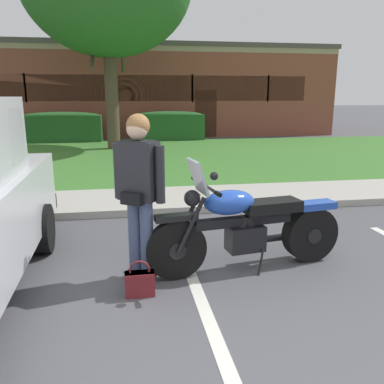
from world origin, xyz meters
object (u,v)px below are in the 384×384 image
Objects in this scene: handbag at (140,282)px; hedge_center_left at (170,125)px; rider_person at (139,186)px; brick_building at (114,91)px; hedge_left at (63,127)px; motorcycle at (254,226)px.

hedge_center_left is at bearing 82.49° from handbag.
rider_person reaches higher than hedge_center_left.
hedge_center_left is at bearing -65.86° from brick_building.
rider_person reaches higher than hedge_left.
hedge_center_left is 5.97m from brick_building.
rider_person is 4.74× the size of handbag.
brick_building is (-2.37, 5.29, 1.44)m from hedge_center_left.
rider_person is at bearing 85.11° from handbag.
motorcycle reaches higher than hedge_left.
hedge_left is at bearing 180.00° from hedge_center_left.
motorcycle is 0.73× the size of hedge_left.
hedge_left is at bearing -110.40° from brick_building.
hedge_left and hedge_center_left have the same top height.
motorcycle is 6.21× the size of handbag.
motorcycle is 0.79× the size of hedge_center_left.
motorcycle reaches higher than hedge_center_left.
hedge_center_left reaches higher than handbag.
brick_building is (-0.63, 18.47, 1.94)m from handbag.
handbag is at bearing -94.89° from rider_person.
brick_building reaches higher than hedge_center_left.
rider_person is 0.60× the size of hedge_center_left.
motorcycle is 0.11× the size of brick_building.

